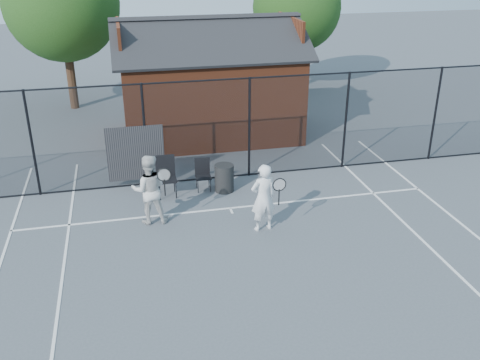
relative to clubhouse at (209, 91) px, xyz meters
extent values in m
plane|color=#4E5359|center=(-0.50, -9.00, -1.61)|extent=(80.00, 80.00, 0.00)
cube|color=white|center=(-0.50, -6.00, -1.60)|extent=(11.00, 0.06, 0.01)
cube|color=white|center=(-0.50, -6.15, -1.60)|extent=(0.06, 0.30, 0.01)
cylinder|color=black|center=(-5.50, -4.00, -0.11)|extent=(0.07, 0.07, 3.00)
cylinder|color=black|center=(-2.50, -4.00, -0.11)|extent=(0.07, 0.07, 3.00)
cylinder|color=black|center=(0.50, -4.00, -0.11)|extent=(0.07, 0.07, 3.00)
cylinder|color=black|center=(3.50, -4.00, -0.11)|extent=(0.07, 0.07, 3.00)
cylinder|color=black|center=(6.50, -4.00, -0.11)|extent=(0.07, 0.07, 3.00)
cylinder|color=black|center=(-0.50, -4.00, 1.36)|extent=(22.00, 0.04, 0.04)
cylinder|color=black|center=(-0.50, -4.00, -1.58)|extent=(22.00, 0.04, 0.04)
cube|color=black|center=(-0.50, -4.00, -0.11)|extent=(22.00, 3.00, 0.01)
cube|color=black|center=(-2.80, -4.02, -0.61)|extent=(1.60, 0.04, 1.60)
cube|color=brown|center=(0.00, 0.00, -0.11)|extent=(6.00, 4.00, 3.00)
cube|color=black|center=(0.00, -1.00, 1.92)|extent=(6.50, 2.36, 1.32)
cube|color=black|center=(0.00, 1.00, 1.92)|extent=(6.50, 2.36, 1.32)
cube|color=brown|center=(-2.95, 0.00, 1.92)|extent=(0.10, 2.80, 1.06)
cube|color=brown|center=(2.95, 0.00, 1.92)|extent=(0.10, 2.80, 1.06)
cylinder|color=#382216|center=(-5.00, 4.50, -0.35)|extent=(0.36, 0.36, 2.52)
sphere|color=#1C4213|center=(-5.00, 4.50, 2.59)|extent=(4.48, 4.48, 4.48)
cylinder|color=#382216|center=(5.00, 5.50, -0.49)|extent=(0.36, 0.36, 2.23)
sphere|color=#1C4213|center=(5.00, 5.50, 2.11)|extent=(3.97, 3.97, 3.97)
imported|color=white|center=(0.05, -7.27, -0.75)|extent=(0.69, 0.51, 1.72)
torus|color=black|center=(0.34, -7.61, -0.28)|extent=(0.34, 0.03, 0.34)
cylinder|color=black|center=(0.34, -7.61, -0.60)|extent=(0.03, 0.03, 0.41)
imported|color=silver|center=(-2.59, -6.26, -0.71)|extent=(0.91, 0.73, 1.79)
torus|color=black|center=(-2.23, -6.62, -0.20)|extent=(0.35, 0.03, 0.35)
cylinder|color=black|center=(-2.23, -6.62, -0.53)|extent=(0.03, 0.03, 0.43)
cube|color=black|center=(-2.04, -4.87, -1.06)|extent=(0.53, 0.55, 1.10)
cube|color=black|center=(-1.00, -4.71, -1.16)|extent=(0.44, 0.46, 0.89)
cylinder|color=#262626|center=(-0.44, -4.90, -1.22)|extent=(0.54, 0.54, 0.78)
camera|label=1|loc=(-3.04, -18.34, 4.92)|focal=40.00mm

